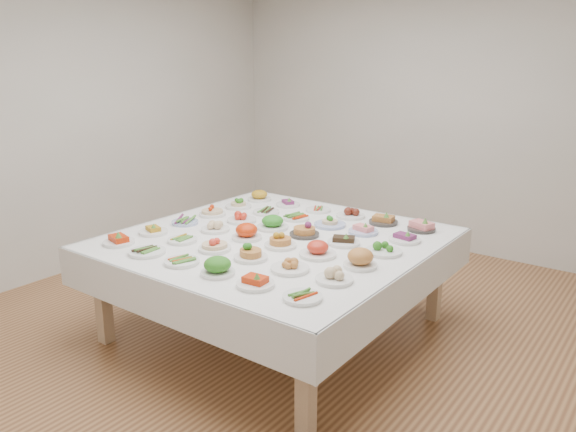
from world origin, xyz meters
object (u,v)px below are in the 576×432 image
Objects in this scene: dish_18 at (212,209)px; dish_35 at (422,225)px; display_table at (276,246)px; dish_0 at (119,238)px.

dish_35 is at bearing 22.07° from dish_18.
dish_0 is at bearing -135.53° from display_table.
display_table is 9.51× the size of dish_18.
display_table is 9.97× the size of dish_0.
display_table is 10.31× the size of dish_35.
dish_0 is 1.03× the size of dish_35.
dish_18 is at bearing 89.49° from dish_0.
dish_0 reaches higher than display_table.
dish_0 is 0.94m from dish_18.
dish_18 reaches higher than dish_0.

